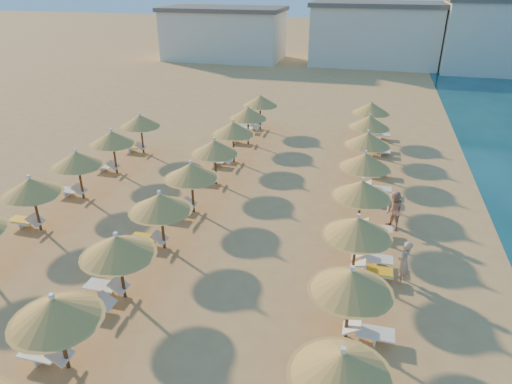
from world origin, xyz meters
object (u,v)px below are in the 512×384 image
(parasol_row_west, at_px, (177,186))
(beachgoer_b, at_px, (395,211))
(parasol_row_east, at_px, (360,207))
(beachgoer_a, at_px, (404,262))

(parasol_row_west, relative_size, beachgoer_b, 17.99)
(parasol_row_east, bearing_deg, beachgoer_b, 57.52)
(beachgoer_b, xyz_separation_m, beachgoer_a, (0.28, -3.99, -0.04))
(parasol_row_west, distance_m, beachgoer_b, 9.68)
(beachgoer_b, relative_size, beachgoer_a, 1.04)
(parasol_row_east, distance_m, beachgoer_a, 2.70)
(parasol_row_east, bearing_deg, beachgoer_a, -41.82)
(beachgoer_b, distance_m, beachgoer_a, 4.00)
(parasol_row_east, relative_size, beachgoer_a, 18.76)
(parasol_row_west, height_order, beachgoer_b, parasol_row_west)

